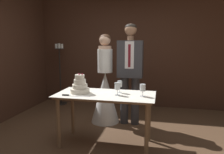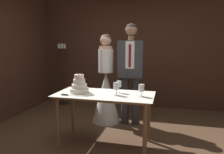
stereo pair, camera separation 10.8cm
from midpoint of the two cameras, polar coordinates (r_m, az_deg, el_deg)
name	(u,v)px [view 1 (the left image)]	position (r m, az deg, el deg)	size (l,w,h in m)	color
ground_plane	(104,147)	(3.37, -3.18, -17.90)	(40.00, 40.00, 0.00)	brown
wall_back	(128,50)	(5.29, 3.64, 7.00)	(4.58, 0.12, 2.67)	#472B1E
cake_table	(105,100)	(3.24, -2.76, -6.12)	(1.44, 0.70, 0.78)	#8E6B4C
tiered_cake	(80,86)	(3.29, -9.31, -2.44)	(0.28, 0.28, 0.30)	silver
cake_knife	(70,95)	(3.15, -11.76, -4.74)	(0.41, 0.04, 0.02)	silver
wine_glass_near	(120,84)	(3.25, 1.08, -1.89)	(0.07, 0.07, 0.18)	silver
wine_glass_middle	(143,88)	(3.06, 7.03, -2.94)	(0.08, 0.08, 0.17)	silver
wine_glass_far	(117,87)	(3.10, 0.44, -2.54)	(0.08, 0.08, 0.19)	silver
bride	(105,90)	(4.17, -2.54, -3.54)	(0.54, 0.54, 1.68)	white
groom	(130,68)	(4.00, 4.00, 2.30)	(0.45, 0.25, 1.86)	#38383D
candle_stand	(60,74)	(5.52, -13.94, 0.66)	(0.28, 0.28, 1.50)	black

